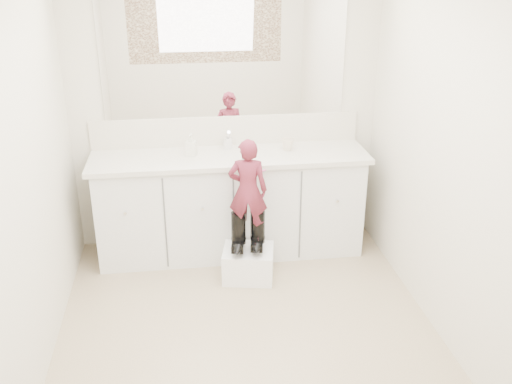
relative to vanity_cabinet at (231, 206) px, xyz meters
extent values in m
plane|color=#90795E|center=(0.00, -1.23, -0.42)|extent=(3.00, 3.00, 0.00)
plane|color=beige|center=(0.00, 0.27, 0.77)|extent=(2.60, 0.00, 2.60)
plane|color=beige|center=(0.00, -2.73, 0.77)|extent=(2.60, 0.00, 2.60)
plane|color=beige|center=(-1.30, -1.23, 0.78)|extent=(0.00, 3.00, 3.00)
plane|color=beige|center=(1.30, -1.23, 0.78)|extent=(0.00, 3.00, 3.00)
cube|color=silver|center=(0.00, 0.00, 0.00)|extent=(2.20, 0.55, 0.85)
cube|color=beige|center=(0.00, -0.01, 0.45)|extent=(2.28, 0.58, 0.04)
cube|color=beige|center=(0.00, 0.26, 0.59)|extent=(2.28, 0.03, 0.25)
cube|color=white|center=(0.00, 0.26, 1.22)|extent=(2.00, 0.02, 1.00)
cube|color=#472819|center=(0.00, -2.71, 1.22)|extent=(2.00, 0.01, 1.20)
cylinder|color=silver|center=(0.00, 0.15, 0.52)|extent=(0.08, 0.08, 0.10)
imported|color=beige|center=(0.49, 0.04, 0.51)|extent=(0.14, 0.14, 0.10)
imported|color=silver|center=(-0.31, 0.02, 0.56)|extent=(0.10, 0.10, 0.18)
cube|color=white|center=(0.09, -0.48, -0.30)|extent=(0.45, 0.40, 0.25)
imported|color=#A1314B|center=(0.09, -0.48, 0.34)|extent=(0.33, 0.25, 0.82)
cylinder|color=#E659A3|center=(0.16, -0.48, 0.48)|extent=(0.14, 0.04, 0.06)
camera|label=1|loc=(-0.39, -4.41, 2.02)|focal=40.00mm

